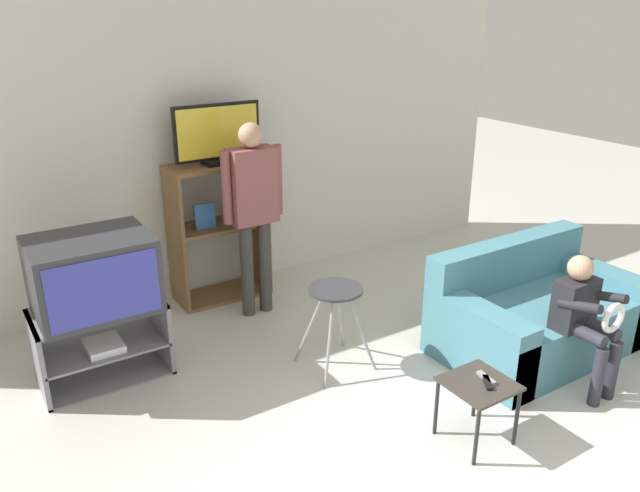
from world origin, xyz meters
TOP-DOWN VIEW (x-y plane):
  - wall_back at (0.00, 3.64)m, footprint 6.40×0.06m
  - tv_stand at (-1.40, 2.59)m, footprint 0.87×0.50m
  - television_main at (-1.40, 2.58)m, footprint 0.78×0.61m
  - media_shelf at (-0.14, 3.37)m, footprint 0.82×0.40m
  - television_flat at (-0.11, 3.36)m, footprint 0.76×0.20m
  - folding_stool at (0.06, 1.83)m, footprint 0.46×0.43m
  - snack_table at (0.32, 0.68)m, footprint 0.38×0.38m
  - remote_control_black at (0.34, 0.64)m, footprint 0.11×0.14m
  - remote_control_white at (0.37, 0.68)m, footprint 0.06×0.15m
  - couch at (1.50, 1.24)m, footprint 1.54×0.91m
  - person_standing_adult at (-0.02, 2.91)m, footprint 0.53×0.20m
  - person_seated_child at (1.32, 0.72)m, footprint 0.33×0.43m

SIDE VIEW (x-z plane):
  - tv_stand at x=-1.40m, z-range 0.00..0.54m
  - couch at x=1.50m, z-range -0.12..0.66m
  - snack_table at x=0.32m, z-range 0.14..0.55m
  - remote_control_black at x=0.34m, z-range 0.40..0.42m
  - remote_control_white at x=0.37m, z-range 0.40..0.42m
  - folding_stool at x=0.06m, z-range 0.21..0.84m
  - person_seated_child at x=1.32m, z-range 0.09..1.04m
  - media_shelf at x=-0.14m, z-range 0.01..1.24m
  - television_main at x=-1.40m, z-range 0.54..1.06m
  - person_standing_adult at x=-0.02m, z-range 0.18..1.81m
  - wall_back at x=0.00m, z-range 0.00..2.60m
  - television_flat at x=-0.11m, z-range 1.22..1.72m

